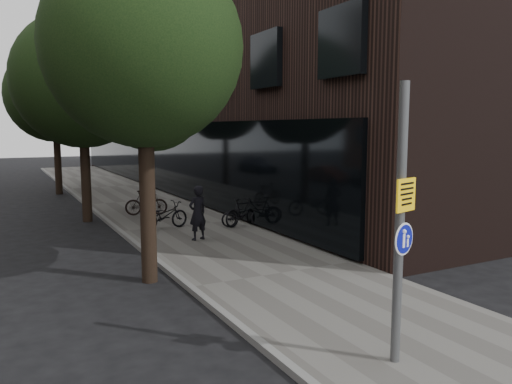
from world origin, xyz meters
TOP-DOWN VIEW (x-y plane):
  - ground at (0.00, 0.00)m, footprint 120.00×120.00m
  - sidewalk at (0.25, 10.00)m, footprint 4.50×60.00m
  - curb_edge at (-2.00, 10.00)m, footprint 0.15×60.00m
  - building_right_dark_brick at (8.50, 22.00)m, footprint 12.00×40.00m
  - street_tree_near at (-2.53, 4.64)m, footprint 4.40×4.40m
  - street_tree_mid at (-2.53, 13.14)m, footprint 5.00×5.00m
  - street_tree_far at (-2.53, 22.14)m, footprint 5.00×5.00m
  - signpost at (-0.57, -1.35)m, footprint 0.46×0.16m
  - pedestrian at (-0.21, 7.57)m, footprint 0.70×0.55m
  - parked_bike_facade_near at (2.00, 8.84)m, footprint 1.69×0.76m
  - parked_bike_facade_far at (2.00, 8.94)m, footprint 1.70×0.98m
  - parked_bike_curb_near at (-0.63, 9.63)m, footprint 1.89×1.05m
  - parked_bike_curb_far at (-0.41, 12.66)m, footprint 1.71×0.91m

SIDE VIEW (x-z plane):
  - ground at x=0.00m, z-range 0.00..0.00m
  - sidewalk at x=0.25m, z-range 0.00..0.12m
  - curb_edge at x=-2.00m, z-range 0.00..0.13m
  - parked_bike_facade_near at x=2.00m, z-range 0.12..0.98m
  - parked_bike_curb_near at x=-0.63m, z-range 0.12..1.06m
  - parked_bike_facade_far at x=2.00m, z-range 0.12..1.11m
  - parked_bike_curb_far at x=-0.41m, z-range 0.12..1.11m
  - pedestrian at x=-0.21m, z-range 0.12..1.81m
  - signpost at x=-0.57m, z-range 0.14..4.21m
  - street_tree_near at x=-2.53m, z-range 1.36..8.86m
  - street_tree_mid at x=-2.53m, z-range 1.21..9.01m
  - street_tree_far at x=-2.53m, z-range 1.21..9.01m
  - building_right_dark_brick at x=8.50m, z-range 0.00..18.00m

